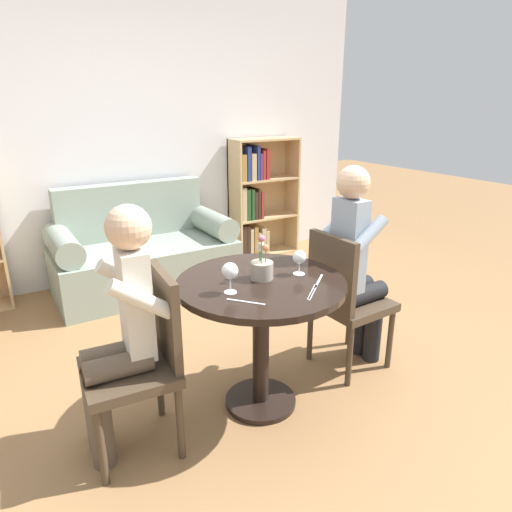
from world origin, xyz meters
TOP-DOWN VIEW (x-y plane):
  - ground_plane at (0.00, 0.00)m, footprint 16.00×16.00m
  - back_wall at (0.00, 2.42)m, footprint 5.20×0.05m
  - round_table at (0.00, 0.00)m, footprint 0.89×0.89m
  - couch at (0.00, 2.00)m, footprint 1.55×0.80m
  - bookshelf_right at (1.35, 2.26)m, footprint 0.74×0.28m
  - chair_left at (-0.64, 0.03)m, footprint 0.45×0.45m
  - chair_right at (0.64, 0.05)m, footprint 0.44×0.44m
  - person_left at (-0.73, 0.04)m, footprint 0.44×0.36m
  - person_right at (0.72, 0.06)m, footprint 0.43×0.35m
  - wine_glass_left at (-0.21, -0.05)m, footprint 0.08×0.08m
  - wine_glass_right at (0.22, -0.03)m, footprint 0.07×0.07m
  - flower_vase at (0.02, 0.02)m, footprint 0.12×0.12m
  - knife_left_setting at (0.13, -0.26)m, footprint 0.15×0.13m
  - fork_left_setting at (0.13, -0.26)m, footprint 0.15×0.13m
  - knife_right_setting at (0.25, -0.16)m, footprint 0.15×0.13m
  - fork_right_setting at (-0.20, -0.19)m, footprint 0.13×0.15m

SIDE VIEW (x-z plane):
  - ground_plane at x=0.00m, z-range 0.00..0.00m
  - couch at x=0.00m, z-range -0.15..0.77m
  - chair_left at x=-0.64m, z-range 0.04..0.94m
  - chair_right at x=0.64m, z-range 0.04..0.94m
  - round_table at x=0.00m, z-range 0.21..0.96m
  - bookshelf_right at x=1.35m, z-range -0.02..1.23m
  - person_left at x=-0.73m, z-range 0.04..1.26m
  - person_right at x=0.72m, z-range 0.03..1.32m
  - knife_left_setting at x=0.13m, z-range 0.75..0.75m
  - fork_left_setting at x=0.13m, z-range 0.75..0.75m
  - knife_right_setting at x=0.25m, z-range 0.75..0.75m
  - fork_right_setting at x=-0.20m, z-range 0.75..0.75m
  - flower_vase at x=0.02m, z-range 0.70..0.94m
  - wine_glass_right at x=0.22m, z-range 0.78..0.91m
  - wine_glass_left at x=-0.21m, z-range 0.78..0.94m
  - back_wall at x=0.00m, z-range 0.00..2.70m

